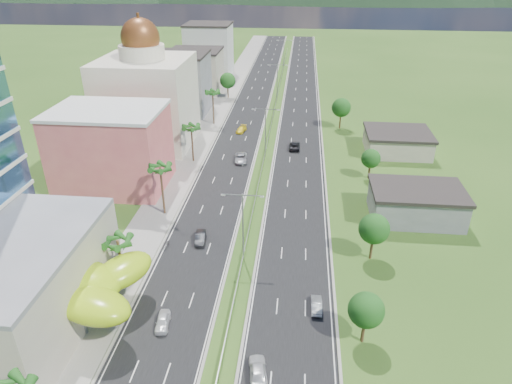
% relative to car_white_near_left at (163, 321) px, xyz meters
% --- Properties ---
extents(ground, '(500.00, 500.00, 0.00)m').
position_rel_car_white_near_left_xyz_m(ground, '(8.11, 4.87, -0.70)').
color(ground, '#2D5119').
rests_on(ground, ground).
extents(road_left, '(11.00, 260.00, 0.04)m').
position_rel_car_white_near_left_xyz_m(road_left, '(0.61, 94.87, -0.68)').
color(road_left, black).
rests_on(road_left, ground).
extents(road_right, '(11.00, 260.00, 0.04)m').
position_rel_car_white_near_left_xyz_m(road_right, '(15.61, 94.87, -0.68)').
color(road_right, black).
rests_on(road_right, ground).
extents(sidewalk_left, '(7.00, 260.00, 0.12)m').
position_rel_car_white_near_left_xyz_m(sidewalk_left, '(-8.89, 94.87, -0.64)').
color(sidewalk_left, gray).
rests_on(sidewalk_left, ground).
extents(median_guardrail, '(0.10, 216.06, 0.76)m').
position_rel_car_white_near_left_xyz_m(median_guardrail, '(8.11, 76.86, -0.08)').
color(median_guardrail, gray).
rests_on(median_guardrail, ground).
extents(streetlight_median_b, '(6.04, 0.25, 11.00)m').
position_rel_car_white_near_left_xyz_m(streetlight_median_b, '(8.11, 14.87, 6.05)').
color(streetlight_median_b, gray).
rests_on(streetlight_median_b, ground).
extents(streetlight_median_c, '(6.04, 0.25, 11.00)m').
position_rel_car_white_near_left_xyz_m(streetlight_median_c, '(8.11, 54.87, 6.05)').
color(streetlight_median_c, gray).
rests_on(streetlight_median_c, ground).
extents(streetlight_median_d, '(6.04, 0.25, 11.00)m').
position_rel_car_white_near_left_xyz_m(streetlight_median_d, '(8.11, 99.87, 6.05)').
color(streetlight_median_d, gray).
rests_on(streetlight_median_d, ground).
extents(streetlight_median_e, '(6.04, 0.25, 11.00)m').
position_rel_car_white_near_left_xyz_m(streetlight_median_e, '(8.11, 144.87, 6.05)').
color(streetlight_median_e, gray).
rests_on(streetlight_median_e, ground).
extents(lime_canopy, '(18.00, 15.00, 7.40)m').
position_rel_car_white_near_left_xyz_m(lime_canopy, '(-11.89, 0.87, 4.29)').
color(lime_canopy, '#A1CC13').
rests_on(lime_canopy, ground).
extents(pink_shophouse, '(20.00, 15.00, 15.00)m').
position_rel_car_white_near_left_xyz_m(pink_shophouse, '(-19.89, 36.87, 6.80)').
color(pink_shophouse, '#D4565E').
rests_on(pink_shophouse, ground).
extents(domed_building, '(20.00, 20.00, 28.70)m').
position_rel_car_white_near_left_xyz_m(domed_building, '(-19.89, 59.87, 10.65)').
color(domed_building, beige).
rests_on(domed_building, ground).
extents(midrise_grey, '(16.00, 15.00, 16.00)m').
position_rel_car_white_near_left_xyz_m(midrise_grey, '(-18.89, 84.87, 7.30)').
color(midrise_grey, slate).
rests_on(midrise_grey, ground).
extents(midrise_beige, '(16.00, 15.00, 13.00)m').
position_rel_car_white_near_left_xyz_m(midrise_beige, '(-18.89, 106.87, 5.80)').
color(midrise_beige, '#B2A492').
rests_on(midrise_beige, ground).
extents(midrise_white, '(16.00, 15.00, 18.00)m').
position_rel_car_white_near_left_xyz_m(midrise_white, '(-18.89, 129.87, 8.30)').
color(midrise_white, silver).
rests_on(midrise_white, ground).
extents(shed_near, '(15.00, 10.00, 5.00)m').
position_rel_car_white_near_left_xyz_m(shed_near, '(36.11, 29.87, 1.80)').
color(shed_near, slate).
rests_on(shed_near, ground).
extents(shed_far, '(14.00, 12.00, 4.40)m').
position_rel_car_white_near_left_xyz_m(shed_far, '(38.11, 59.87, 1.50)').
color(shed_far, '#B2A492').
rests_on(shed_far, ground).
extents(palm_tree_b, '(3.60, 3.60, 8.10)m').
position_rel_car_white_near_left_xyz_m(palm_tree_b, '(-7.39, 6.87, 6.36)').
color(palm_tree_b, '#47301C').
rests_on(palm_tree_b, ground).
extents(palm_tree_c, '(3.60, 3.60, 9.60)m').
position_rel_car_white_near_left_xyz_m(palm_tree_c, '(-7.39, 26.87, 7.80)').
color(palm_tree_c, '#47301C').
rests_on(palm_tree_c, ground).
extents(palm_tree_d, '(3.60, 3.60, 8.60)m').
position_rel_car_white_near_left_xyz_m(palm_tree_d, '(-7.39, 49.87, 6.84)').
color(palm_tree_d, '#47301C').
rests_on(palm_tree_d, ground).
extents(palm_tree_e, '(3.60, 3.60, 9.40)m').
position_rel_car_white_near_left_xyz_m(palm_tree_e, '(-7.39, 74.87, 7.61)').
color(palm_tree_e, '#47301C').
rests_on(palm_tree_e, ground).
extents(leafy_tree_lfar, '(4.90, 4.90, 8.05)m').
position_rel_car_white_near_left_xyz_m(leafy_tree_lfar, '(-7.39, 99.87, 4.88)').
color(leafy_tree_lfar, '#47301C').
rests_on(leafy_tree_lfar, ground).
extents(leafy_tree_ra, '(4.20, 4.20, 6.90)m').
position_rel_car_white_near_left_xyz_m(leafy_tree_ra, '(24.11, -0.13, 4.07)').
color(leafy_tree_ra, '#47301C').
rests_on(leafy_tree_ra, ground).
extents(leafy_tree_rb, '(4.55, 4.55, 7.47)m').
position_rel_car_white_near_left_xyz_m(leafy_tree_rb, '(27.11, 16.87, 4.48)').
color(leafy_tree_rb, '#47301C').
rests_on(leafy_tree_rb, ground).
extents(leafy_tree_rc, '(3.85, 3.85, 6.33)m').
position_rel_car_white_near_left_xyz_m(leafy_tree_rc, '(30.11, 44.87, 3.67)').
color(leafy_tree_rc, '#47301C').
rests_on(leafy_tree_rc, ground).
extents(leafy_tree_rd, '(4.90, 4.90, 8.05)m').
position_rel_car_white_near_left_xyz_m(leafy_tree_rd, '(26.11, 74.87, 4.88)').
color(leafy_tree_rd, '#47301C').
rests_on(leafy_tree_rd, ground).
extents(mountain_ridge, '(860.00, 140.00, 90.00)m').
position_rel_car_white_near_left_xyz_m(mountain_ridge, '(68.11, 454.87, -0.70)').
color(mountain_ridge, black).
rests_on(mountain_ridge, ground).
extents(car_white_near_left, '(1.99, 4.04, 1.32)m').
position_rel_car_white_near_left_xyz_m(car_white_near_left, '(0.00, 0.00, 0.00)').
color(car_white_near_left, silver).
rests_on(car_white_near_left, road_left).
extents(car_dark_left, '(2.00, 4.47, 1.43)m').
position_rel_car_white_near_left_xyz_m(car_dark_left, '(0.76, 18.72, 0.05)').
color(car_dark_left, black).
rests_on(car_dark_left, road_left).
extents(car_silver_mid_left, '(3.13, 5.79, 1.54)m').
position_rel_car_white_near_left_xyz_m(car_silver_mid_left, '(3.07, 50.76, 0.11)').
color(car_silver_mid_left, '#9D9EA4').
rests_on(car_silver_mid_left, road_left).
extents(car_yellow_far_left, '(2.61, 4.80, 1.32)m').
position_rel_car_white_near_left_xyz_m(car_yellow_far_left, '(0.75, 69.45, -0.00)').
color(car_yellow_far_left, yellow).
rests_on(car_yellow_far_left, road_left).
extents(car_white_near_right, '(2.57, 4.81, 1.56)m').
position_rel_car_white_near_left_xyz_m(car_white_near_right, '(12.35, -6.31, 0.12)').
color(car_white_near_right, silver).
rests_on(car_white_near_right, road_right).
extents(car_silver_right, '(1.42, 3.90, 1.28)m').
position_rel_car_white_near_left_xyz_m(car_silver_right, '(18.83, 4.90, -0.02)').
color(car_silver_right, '#97999E').
rests_on(car_silver_right, road_right).
extents(car_dark_far_right, '(2.41, 5.22, 1.45)m').
position_rel_car_white_near_left_xyz_m(car_dark_far_right, '(14.66, 59.27, 0.06)').
color(car_dark_far_right, black).
rests_on(car_dark_far_right, road_right).
extents(motorcycle, '(0.94, 2.24, 1.39)m').
position_rel_car_white_near_left_xyz_m(motorcycle, '(-4.19, 16.62, 0.03)').
color(motorcycle, black).
rests_on(motorcycle, road_left).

